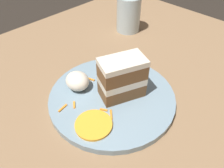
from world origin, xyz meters
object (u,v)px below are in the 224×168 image
at_px(cake_slice, 122,78).
at_px(orange_garnish, 94,125).
at_px(drinking_glass, 128,16).
at_px(cream_dollop, 77,81).
at_px(plate, 112,97).

distance_m(cake_slice, orange_garnish, 0.12).
bearing_deg(cake_slice, drinking_glass, 151.69).
bearing_deg(cream_dollop, plate, -152.58).
distance_m(cake_slice, cream_dollop, 0.11).
distance_m(orange_garnish, drinking_glass, 0.44).
xyz_separation_m(orange_garnish, drinking_glass, (0.23, -0.37, 0.03)).
bearing_deg(orange_garnish, cream_dollop, -24.30).
distance_m(cake_slice, drinking_glass, 0.34).
height_order(cake_slice, cream_dollop, cake_slice).
relative_size(plate, cream_dollop, 5.01).
bearing_deg(drinking_glass, cream_dollop, 111.19).
height_order(cake_slice, orange_garnish, cake_slice).
bearing_deg(plate, orange_garnish, 111.60).
height_order(plate, cake_slice, cake_slice).
height_order(plate, orange_garnish, orange_garnish).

